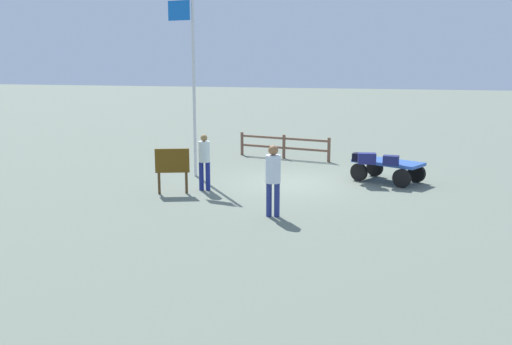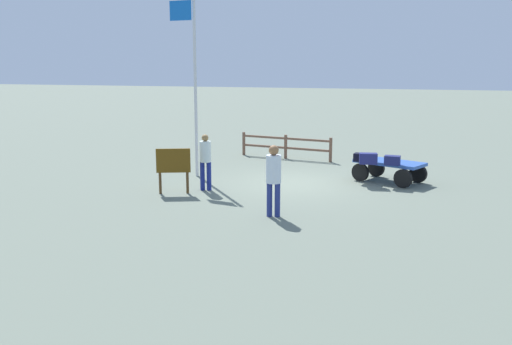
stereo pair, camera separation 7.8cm
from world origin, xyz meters
The scene contains 10 objects.
ground_plane centered at (0.00, 0.00, 0.00)m, with size 120.00×120.00×0.00m, color slate.
luggage_cart centered at (-2.84, -0.95, 0.49)m, with size 2.38×1.96×0.68m.
suitcase_maroon centered at (-2.23, -0.24, 0.85)m, with size 0.58×0.38×0.34m.
suitcase_grey centered at (-2.02, -0.63, 0.81)m, with size 0.56×0.39×0.26m.
suitcase_tan centered at (-2.96, -0.24, 0.83)m, with size 0.50×0.35×0.29m.
worker_lead centered at (2.44, 1.68, 0.99)m, with size 0.38×0.38×1.69m.
worker_trailing centered at (-0.20, 4.05, 1.09)m, with size 0.41×0.41×1.81m.
flagpole centered at (3.55, -0.27, 3.44)m, with size 0.92×0.21×5.83m.
signboard centered at (3.19, 2.34, 0.88)m, with size 0.96×0.38×1.34m.
wooden_fence centered at (1.27, -4.45, 0.55)m, with size 3.79×0.90×0.94m.
Camera 1 is at (-3.24, 17.65, 3.89)m, focal length 40.30 mm.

